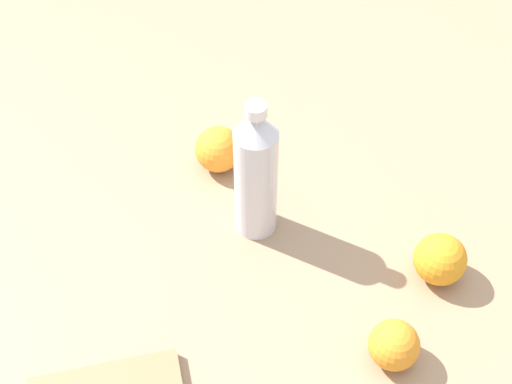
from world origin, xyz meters
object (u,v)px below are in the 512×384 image
at_px(water_bottle, 256,173).
at_px(orange_0, 394,345).
at_px(orange_2, 440,259).
at_px(orange_1, 218,149).

height_order(water_bottle, orange_0, water_bottle).
bearing_deg(orange_2, orange_1, 141.27).
bearing_deg(orange_1, orange_0, -60.29).
distance_m(water_bottle, orange_0, 0.32).
bearing_deg(orange_1, orange_2, -38.73).
bearing_deg(water_bottle, orange_1, -178.41).
xyz_separation_m(water_bottle, orange_2, (0.27, -0.12, -0.08)).
distance_m(orange_1, orange_2, 0.42).
bearing_deg(water_bottle, orange_2, 45.61).
relative_size(water_bottle, orange_2, 3.24).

